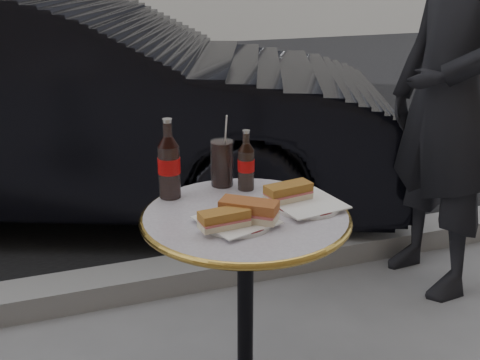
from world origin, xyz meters
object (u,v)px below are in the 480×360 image
object	(u,v)px
plate_right	(307,205)
cola_bottle_right	(246,160)
cola_bottle_left	(169,159)
parked_car	(59,102)
plate_left	(237,222)
pedestrian	(450,100)
bistro_table	(245,320)
cola_glass	(222,163)

from	to	relation	value
plate_right	cola_bottle_right	distance (m)	0.25
cola_bottle_left	parked_car	xyz separation A→B (m)	(-0.23, 1.86, -0.21)
plate_left	parked_car	distance (m)	2.15
plate_left	pedestrian	distance (m)	1.33
cola_bottle_left	parked_car	bearing A→B (deg)	97.07
bistro_table	plate_left	distance (m)	0.38
plate_left	cola_bottle_right	bearing A→B (deg)	64.56
cola_bottle_right	cola_glass	world-z (taller)	cola_bottle_right
parked_car	pedestrian	xyz separation A→B (m)	(1.53, -1.51, 0.22)
plate_left	cola_glass	size ratio (longest dim) A/B	1.29
plate_left	cola_bottle_right	world-z (taller)	cola_bottle_right
plate_left	parked_car	xyz separation A→B (m)	(-0.36, 2.12, -0.09)
plate_left	plate_right	xyz separation A→B (m)	(0.24, 0.05, 0.00)
cola_bottle_right	cola_bottle_left	bearing A→B (deg)	176.59
parked_car	cola_glass	bearing A→B (deg)	-145.76
plate_left	plate_right	bearing A→B (deg)	11.43
bistro_table	plate_left	world-z (taller)	plate_left
bistro_table	parked_car	bearing A→B (deg)	101.23
bistro_table	pedestrian	size ratio (longest dim) A/B	0.42
bistro_table	cola_bottle_left	world-z (taller)	cola_bottle_left
cola_glass	plate_right	bearing A→B (deg)	-54.56
bistro_table	parked_car	xyz separation A→B (m)	(-0.41, 2.06, 0.28)
plate_left	cola_bottle_right	distance (m)	0.29
cola_glass	pedestrian	size ratio (longest dim) A/B	0.09
bistro_table	cola_glass	world-z (taller)	cola_glass
plate_left	cola_bottle_left	size ratio (longest dim) A/B	0.79
plate_right	bistro_table	bearing A→B (deg)	176.22
bistro_table	cola_bottle_right	world-z (taller)	cola_bottle_right
plate_right	cola_bottle_left	world-z (taller)	cola_bottle_left
cola_bottle_left	cola_bottle_right	bearing A→B (deg)	-3.41
parked_car	cola_bottle_left	bearing A→B (deg)	-151.60
parked_car	pedestrian	distance (m)	2.16
pedestrian	parked_car	bearing A→B (deg)	-139.35
cola_glass	plate_left	bearing A→B (deg)	-100.32
plate_right	cola_glass	xyz separation A→B (m)	(-0.18, 0.26, 0.07)
cola_glass	parked_car	size ratio (longest dim) A/B	0.04
bistro_table	parked_car	distance (m)	2.12
cola_bottle_left	cola_glass	distance (m)	0.20
cola_glass	parked_car	distance (m)	1.87
bistro_table	cola_bottle_left	bearing A→B (deg)	131.57
plate_right	parked_car	bearing A→B (deg)	106.16
plate_left	plate_right	size ratio (longest dim) A/B	0.98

